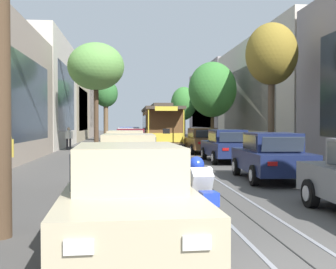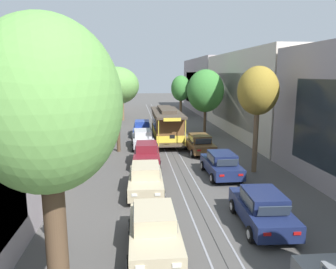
# 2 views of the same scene
# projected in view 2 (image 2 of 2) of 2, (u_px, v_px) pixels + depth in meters

# --- Properties ---
(ground_plane) EXTENTS (162.18, 162.18, 0.00)m
(ground_plane) POSITION_uv_depth(u_px,v_px,m) (168.00, 144.00, 29.72)
(ground_plane) COLOR #4C4947
(trolley_track_rails) EXTENTS (1.14, 72.87, 0.01)m
(trolley_track_rails) POSITION_uv_depth(u_px,v_px,m) (164.00, 135.00, 34.10)
(trolley_track_rails) COLOR gray
(trolley_track_rails) RESTS_ON ground
(building_facade_left) EXTENTS (5.38, 64.57, 9.21)m
(building_facade_left) POSITION_uv_depth(u_px,v_px,m) (73.00, 98.00, 34.42)
(building_facade_left) COLOR gray
(building_facade_left) RESTS_ON ground
(building_facade_right) EXTENTS (4.94, 64.57, 9.11)m
(building_facade_right) POSITION_uv_depth(u_px,v_px,m) (247.00, 93.00, 35.49)
(building_facade_right) COLOR gray
(building_facade_right) RESTS_ON ground
(parked_car_beige_second_left) EXTENTS (2.02, 4.37, 1.58)m
(parked_car_beige_second_left) POSITION_uv_depth(u_px,v_px,m) (154.00, 230.00, 11.71)
(parked_car_beige_second_left) COLOR #C1B28E
(parked_car_beige_second_left) RESTS_ON ground
(parked_car_beige_mid_left) EXTENTS (2.08, 4.40, 1.58)m
(parked_car_beige_mid_left) POSITION_uv_depth(u_px,v_px,m) (146.00, 179.00, 17.41)
(parked_car_beige_mid_left) COLOR #C1B28E
(parked_car_beige_mid_left) RESTS_ON ground
(parked_car_maroon_fourth_left) EXTENTS (2.13, 4.42, 1.58)m
(parked_car_maroon_fourth_left) POSITION_uv_depth(u_px,v_px,m) (147.00, 154.00, 22.93)
(parked_car_maroon_fourth_left) COLOR maroon
(parked_car_maroon_fourth_left) RESTS_ON ground
(parked_car_silver_fifth_left) EXTENTS (2.09, 4.40, 1.58)m
(parked_car_silver_fifth_left) POSITION_uv_depth(u_px,v_px,m) (143.00, 139.00, 28.30)
(parked_car_silver_fifth_left) COLOR #B7B7BC
(parked_car_silver_fifth_left) RESTS_ON ground
(parked_car_blue_sixth_left) EXTENTS (2.11, 4.41, 1.58)m
(parked_car_blue_sixth_left) POSITION_uv_depth(u_px,v_px,m) (142.00, 128.00, 33.89)
(parked_car_blue_sixth_left) COLOR #233D93
(parked_car_blue_sixth_left) RESTS_ON ground
(parked_car_navy_second_right) EXTENTS (2.15, 4.42, 1.58)m
(parked_car_navy_second_right) POSITION_uv_depth(u_px,v_px,m) (262.00, 208.00, 13.59)
(parked_car_navy_second_right) COLOR #19234C
(parked_car_navy_second_right) RESTS_ON ground
(parked_car_navy_mid_right) EXTENTS (2.02, 4.37, 1.58)m
(parked_car_navy_mid_right) POSITION_uv_depth(u_px,v_px,m) (221.00, 164.00, 20.27)
(parked_car_navy_mid_right) COLOR #19234C
(parked_car_navy_mid_right) RESTS_ON ground
(parked_car_brown_fourth_right) EXTENTS (2.14, 4.42, 1.58)m
(parked_car_brown_fourth_right) POSITION_uv_depth(u_px,v_px,m) (199.00, 144.00, 26.29)
(parked_car_brown_fourth_right) COLOR brown
(parked_car_brown_fourth_right) RESTS_ON ground
(street_tree_kerb_left_near) EXTENTS (2.61, 2.87, 7.48)m
(street_tree_kerb_left_near) POSITION_uv_depth(u_px,v_px,m) (47.00, 112.00, 5.47)
(street_tree_kerb_left_near) COLOR #4C3826
(street_tree_kerb_left_near) RESTS_ON ground
(street_tree_kerb_left_second) EXTENTS (3.62, 3.70, 7.08)m
(street_tree_kerb_left_second) POSITION_uv_depth(u_px,v_px,m) (117.00, 86.00, 25.94)
(street_tree_kerb_left_second) COLOR #4C3826
(street_tree_kerb_left_second) RESTS_ON ground
(street_tree_kerb_left_mid) EXTENTS (2.57, 2.19, 6.56)m
(street_tree_kerb_left_mid) POSITION_uv_depth(u_px,v_px,m) (122.00, 85.00, 44.28)
(street_tree_kerb_left_mid) COLOR brown
(street_tree_kerb_left_mid) RESTS_ON ground
(street_tree_kerb_right_second) EXTENTS (2.64, 2.69, 7.00)m
(street_tree_kerb_right_second) POSITION_uv_depth(u_px,v_px,m) (258.00, 92.00, 20.37)
(street_tree_kerb_right_second) COLOR brown
(street_tree_kerb_right_second) RESTS_ON ground
(street_tree_kerb_right_mid) EXTENTS (4.00, 3.72, 7.00)m
(street_tree_kerb_right_mid) POSITION_uv_depth(u_px,v_px,m) (205.00, 91.00, 34.18)
(street_tree_kerb_right_mid) COLOR #4C3826
(street_tree_kerb_right_mid) RESTS_ON ground
(street_tree_kerb_right_fourth) EXTENTS (3.08, 3.36, 6.28)m
(street_tree_kerb_right_fourth) POSITION_uv_depth(u_px,v_px,m) (181.00, 88.00, 50.18)
(street_tree_kerb_right_fourth) COLOR brown
(street_tree_kerb_right_fourth) RESTS_ON ground
(cable_car_trolley) EXTENTS (2.57, 9.14, 3.28)m
(cable_car_trolley) POSITION_uv_depth(u_px,v_px,m) (166.00, 125.00, 30.74)
(cable_car_trolley) COLOR brown
(cable_car_trolley) RESTS_ON ground
(pedestrian_on_left_pavement) EXTENTS (0.55, 0.42, 1.72)m
(pedestrian_on_left_pavement) POSITION_uv_depth(u_px,v_px,m) (56.00, 219.00, 12.19)
(pedestrian_on_left_pavement) COLOR #282D38
(pedestrian_on_left_pavement) RESTS_ON ground
(pedestrian_on_right_pavement) EXTENTS (0.55, 0.40, 1.61)m
(pedestrian_on_right_pavement) POSITION_uv_depth(u_px,v_px,m) (97.00, 135.00, 29.35)
(pedestrian_on_right_pavement) COLOR black
(pedestrian_on_right_pavement) RESTS_ON ground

